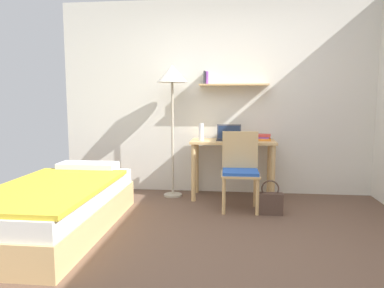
{
  "coord_description": "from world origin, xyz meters",
  "views": [
    {
      "loc": [
        0.12,
        -2.87,
        1.27
      ],
      "look_at": [
        -0.25,
        0.51,
        0.85
      ],
      "focal_mm": 33.27,
      "sensor_mm": 36.0,
      "label": 1
    }
  ],
  "objects": [
    {
      "name": "book_stack",
      "position": [
        0.55,
        1.75,
        0.79
      ],
      "size": [
        0.19,
        0.24,
        0.08
      ],
      "color": "orange",
      "rests_on": "desk"
    },
    {
      "name": "water_bottle",
      "position": [
        -0.25,
        1.65,
        0.87
      ],
      "size": [
        0.06,
        0.06,
        0.22
      ],
      "primitive_type": "cylinder",
      "color": "silver",
      "rests_on": "desk"
    },
    {
      "name": "wall_back",
      "position": [
        0.0,
        2.02,
        1.3
      ],
      "size": [
        4.4,
        0.27,
        2.6
      ],
      "color": "silver",
      "rests_on": "ground_plane"
    },
    {
      "name": "handbag",
      "position": [
        0.57,
        1.06,
        0.13
      ],
      "size": [
        0.28,
        0.11,
        0.39
      ],
      "color": "#4C382D",
      "rests_on": "ground_plane"
    },
    {
      "name": "desk_chair",
      "position": [
        0.24,
        1.23,
        0.49
      ],
      "size": [
        0.44,
        0.39,
        0.9
      ],
      "color": "tan",
      "rests_on": "ground_plane"
    },
    {
      "name": "bed",
      "position": [
        -1.54,
        0.32,
        0.24
      ],
      "size": [
        0.98,
        1.99,
        0.54
      ],
      "color": "tan",
      "rests_on": "ground_plane"
    },
    {
      "name": "desk",
      "position": [
        0.16,
        1.7,
        0.61
      ],
      "size": [
        1.07,
        0.51,
        0.76
      ],
      "color": "tan",
      "rests_on": "ground_plane"
    },
    {
      "name": "laptop",
      "position": [
        0.1,
        1.72,
        0.81
      ],
      "size": [
        0.32,
        0.22,
        0.2
      ],
      "color": "#2D2D33",
      "rests_on": "desk"
    },
    {
      "name": "standing_lamp",
      "position": [
        -0.63,
        1.71,
        1.51
      ],
      "size": [
        0.39,
        0.39,
        1.72
      ],
      "color": "#B2A893",
      "rests_on": "ground_plane"
    },
    {
      "name": "ground_plane",
      "position": [
        0.0,
        0.0,
        0.0
      ],
      "size": [
        5.28,
        5.28,
        0.0
      ],
      "primitive_type": "plane",
      "color": "brown"
    }
  ]
}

